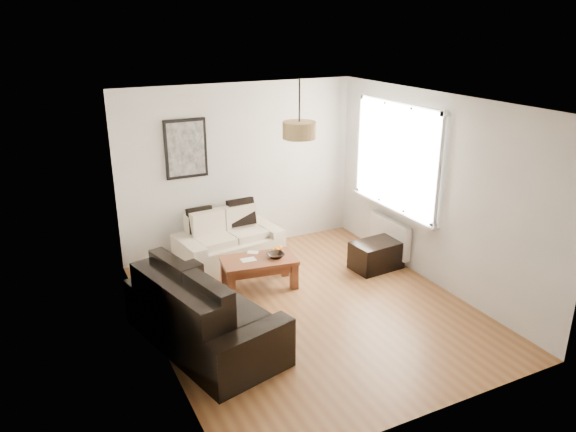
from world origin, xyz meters
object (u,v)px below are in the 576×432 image
loveseat_cream (229,238)px  sofa_leather (204,309)px  ottoman (376,255)px  coffee_table (259,272)px

loveseat_cream → sofa_leather: (-1.03, -1.96, 0.06)m
sofa_leather → ottoman: 2.99m
coffee_table → ottoman: 1.79m
loveseat_cream → coffee_table: 0.96m
loveseat_cream → ottoman: loveseat_cream is taller
loveseat_cream → coffee_table: (0.08, -0.94, -0.17)m
coffee_table → sofa_leather: bearing=-137.5°
loveseat_cream → sofa_leather: sofa_leather is taller
sofa_leather → coffee_table: bearing=-61.6°
sofa_leather → coffee_table: size_ratio=2.00×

